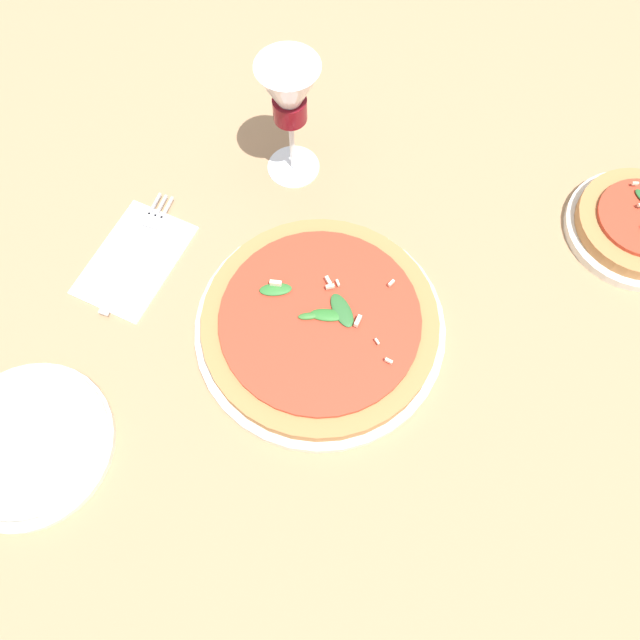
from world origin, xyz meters
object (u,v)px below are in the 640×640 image
at_px(pizza_arugula_main, 320,324).
at_px(fork, 136,253).
at_px(pizza_personal_side, 638,225).
at_px(side_plate_white, 28,444).
at_px(wine_glass, 289,99).

distance_m(pizza_arugula_main, fork, 0.26).
height_order(pizza_arugula_main, fork, pizza_arugula_main).
bearing_deg(pizza_personal_side, side_plate_white, 135.25).
distance_m(pizza_personal_side, wine_glass, 0.48).
distance_m(pizza_personal_side, fork, 0.65).
height_order(wine_glass, fork, wine_glass).
xyz_separation_m(pizza_arugula_main, fork, (-0.00, 0.26, -0.01)).
relative_size(pizza_arugula_main, side_plate_white, 1.58).
xyz_separation_m(pizza_personal_side, fork, (-0.30, 0.58, -0.01)).
relative_size(pizza_arugula_main, wine_glass, 1.69).
distance_m(pizza_arugula_main, wine_glass, 0.27).
xyz_separation_m(pizza_arugula_main, pizza_personal_side, (0.30, -0.32, -0.00)).
relative_size(pizza_arugula_main, pizza_personal_side, 1.68).
distance_m(fork, side_plate_white, 0.26).
bearing_deg(fork, pizza_personal_side, -67.68).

